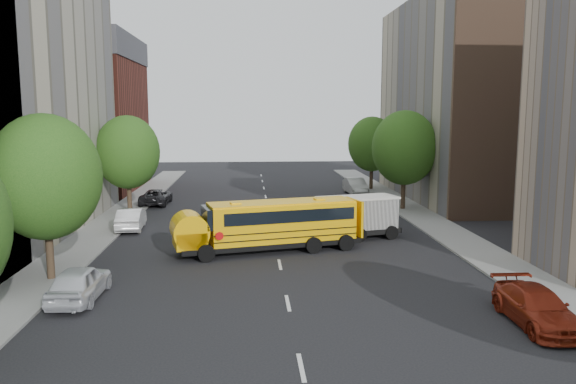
{
  "coord_description": "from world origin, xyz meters",
  "views": [
    {
      "loc": [
        -1.59,
        -30.55,
        7.94
      ],
      "look_at": [
        0.72,
        2.0,
        3.28
      ],
      "focal_mm": 35.0,
      "sensor_mm": 36.0,
      "label": 1
    }
  ],
  "objects": [
    {
      "name": "ground",
      "position": [
        0.0,
        0.0,
        0.0
      ],
      "size": [
        120.0,
        120.0,
        0.0
      ],
      "primitive_type": "plane",
      "color": "black",
      "rests_on": "ground"
    },
    {
      "name": "sidewalk_left",
      "position": [
        -11.5,
        5.0,
        0.06
      ],
      "size": [
        3.0,
        80.0,
        0.12
      ],
      "primitive_type": "cube",
      "color": "slate",
      "rests_on": "ground"
    },
    {
      "name": "sidewalk_right",
      "position": [
        11.5,
        5.0,
        0.06
      ],
      "size": [
        3.0,
        80.0,
        0.12
      ],
      "primitive_type": "cube",
      "color": "slate",
      "rests_on": "ground"
    },
    {
      "name": "lane_markings",
      "position": [
        0.0,
        10.0,
        0.01
      ],
      "size": [
        0.15,
        64.0,
        0.01
      ],
      "primitive_type": "cube",
      "color": "silver",
      "rests_on": "ground"
    },
    {
      "name": "building_left_redbrick",
      "position": [
        -18.0,
        28.0,
        6.5
      ],
      "size": [
        10.0,
        15.0,
        13.0
      ],
      "primitive_type": "cube",
      "color": "maroon",
      "rests_on": "ground"
    },
    {
      "name": "building_right_far",
      "position": [
        18.0,
        20.0,
        9.0
      ],
      "size": [
        10.0,
        22.0,
        18.0
      ],
      "primitive_type": "cube",
      "color": "tan",
      "rests_on": "ground"
    },
    {
      "name": "building_right_sidewall",
      "position": [
        18.0,
        9.0,
        9.0
      ],
      "size": [
        10.1,
        0.3,
        18.0
      ],
      "primitive_type": "cube",
      "color": "brown",
      "rests_on": "ground"
    },
    {
      "name": "street_tree_1",
      "position": [
        -11.0,
        -4.0,
        4.95
      ],
      "size": [
        5.12,
        5.12,
        7.9
      ],
      "color": "#38281C",
      "rests_on": "ground"
    },
    {
      "name": "street_tree_2",
      "position": [
        -11.0,
        14.0,
        4.83
      ],
      "size": [
        4.99,
        4.99,
        7.71
      ],
      "color": "#38281C",
      "rests_on": "ground"
    },
    {
      "name": "street_tree_4",
      "position": [
        11.0,
        14.0,
        5.08
      ],
      "size": [
        5.25,
        5.25,
        8.1
      ],
      "color": "#38281C",
      "rests_on": "ground"
    },
    {
      "name": "street_tree_5",
      "position": [
        11.0,
        26.0,
        4.7
      ],
      "size": [
        4.86,
        4.86,
        7.51
      ],
      "color": "#38281C",
      "rests_on": "ground"
    },
    {
      "name": "school_bus",
      "position": [
        -0.48,
        0.92,
        1.64
      ],
      "size": [
        10.68,
        4.79,
        2.94
      ],
      "rotation": [
        0.0,
        0.0,
        0.24
      ],
      "color": "black",
      "rests_on": "ground"
    },
    {
      "name": "safari_truck",
      "position": [
        4.81,
        3.76,
        1.41
      ],
      "size": [
        6.59,
        3.75,
        2.67
      ],
      "rotation": [
        0.0,
        0.0,
        0.26
      ],
      "color": "black",
      "rests_on": "ground"
    },
    {
      "name": "parked_car_0",
      "position": [
        -8.8,
        -6.98,
        0.76
      ],
      "size": [
        1.92,
        4.53,
        1.53
      ],
      "primitive_type": "imported",
      "rotation": [
        0.0,
        0.0,
        3.11
      ],
      "color": "silver",
      "rests_on": "ground"
    },
    {
      "name": "parked_car_1",
      "position": [
        -9.6,
        7.65,
        0.74
      ],
      "size": [
        1.87,
        4.6,
        1.49
      ],
      "primitive_type": "imported",
      "rotation": [
        0.0,
        0.0,
        3.21
      ],
      "color": "white",
      "rests_on": "ground"
    },
    {
      "name": "parked_car_2",
      "position": [
        -9.6,
        18.14,
        0.68
      ],
      "size": [
        2.4,
        4.94,
        1.35
      ],
      "primitive_type": "imported",
      "rotation": [
        0.0,
        0.0,
        3.11
      ],
      "color": "black",
      "rests_on": "ground"
    },
    {
      "name": "parked_car_3",
      "position": [
        9.14,
        -11.05,
        0.69
      ],
      "size": [
        2.03,
        4.8,
        1.38
      ],
      "primitive_type": "imported",
      "rotation": [
        0.0,
        0.0,
        -0.02
      ],
      "color": "maroon",
      "rests_on": "ground"
    },
    {
      "name": "parked_car_5",
      "position": [
        8.8,
        22.97,
        0.79
      ],
      "size": [
        1.85,
        4.83,
        1.57
      ],
      "primitive_type": "imported",
      "rotation": [
        0.0,
        0.0,
        0.04
      ],
      "color": "#999A95",
      "rests_on": "ground"
    }
  ]
}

